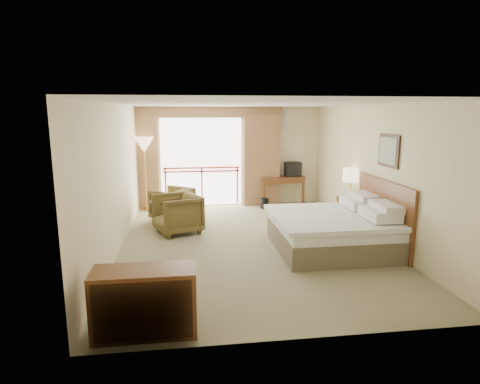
{
  "coord_description": "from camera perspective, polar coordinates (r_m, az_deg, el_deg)",
  "views": [
    {
      "loc": [
        -1.23,
        -7.53,
        2.53
      ],
      "look_at": [
        -0.15,
        0.4,
        0.95
      ],
      "focal_mm": 30.0,
      "sensor_mm": 36.0,
      "label": 1
    }
  ],
  "objects": [
    {
      "name": "floor",
      "position": [
        8.04,
        1.46,
        -7.19
      ],
      "size": [
        7.0,
        7.0,
        0.0
      ],
      "primitive_type": "plane",
      "color": "#827B58",
      "rests_on": "ground"
    },
    {
      "name": "ceiling",
      "position": [
        7.63,
        1.56,
        12.44
      ],
      "size": [
        7.0,
        7.0,
        0.0
      ],
      "primitive_type": "plane",
      "rotation": [
        3.14,
        0.0,
        0.0
      ],
      "color": "white",
      "rests_on": "wall_back"
    },
    {
      "name": "wall_back",
      "position": [
        11.16,
        -1.4,
        5.09
      ],
      "size": [
        5.0,
        0.0,
        5.0
      ],
      "primitive_type": "plane",
      "rotation": [
        1.57,
        0.0,
        0.0
      ],
      "color": "beige",
      "rests_on": "ground"
    },
    {
      "name": "wall_front",
      "position": [
        4.37,
        8.92,
        -4.63
      ],
      "size": [
        5.0,
        0.0,
        5.0
      ],
      "primitive_type": "plane",
      "rotation": [
        -1.57,
        0.0,
        0.0
      ],
      "color": "beige",
      "rests_on": "ground"
    },
    {
      "name": "wall_left",
      "position": [
        7.72,
        -17.14,
        1.88
      ],
      "size": [
        0.0,
        7.0,
        7.0
      ],
      "primitive_type": "plane",
      "rotation": [
        1.57,
        0.0,
        1.57
      ],
      "color": "beige",
      "rests_on": "ground"
    },
    {
      "name": "wall_right",
      "position": [
        8.48,
        18.43,
        2.59
      ],
      "size": [
        0.0,
        7.0,
        7.0
      ],
      "primitive_type": "plane",
      "rotation": [
        1.57,
        0.0,
        -1.57
      ],
      "color": "beige",
      "rests_on": "ground"
    },
    {
      "name": "balcony_door",
      "position": [
        11.1,
        -5.5,
        4.23
      ],
      "size": [
        2.4,
        0.0,
        2.4
      ],
      "primitive_type": "plane",
      "rotation": [
        1.57,
        0.0,
        0.0
      ],
      "color": "white",
      "rests_on": "wall_back"
    },
    {
      "name": "balcony_railing",
      "position": [
        11.13,
        -5.46,
        2.23
      ],
      "size": [
        2.09,
        0.03,
        1.02
      ],
      "color": "red",
      "rests_on": "wall_back"
    },
    {
      "name": "curtain_left",
      "position": [
        11.02,
        -14.1,
        4.16
      ],
      "size": [
        1.0,
        0.26,
        2.5
      ],
      "primitive_type": "cube",
      "color": "brown",
      "rests_on": "wall_back"
    },
    {
      "name": "curtain_right",
      "position": [
        11.15,
        3.05,
        4.56
      ],
      "size": [
        1.0,
        0.26,
        2.5
      ],
      "primitive_type": "cube",
      "color": "brown",
      "rests_on": "wall_back"
    },
    {
      "name": "valance",
      "position": [
        10.92,
        -5.61,
        11.22
      ],
      "size": [
        4.4,
        0.22,
        0.28
      ],
      "primitive_type": "cube",
      "color": "brown",
      "rests_on": "wall_back"
    },
    {
      "name": "hvac_vent",
      "position": [
        11.29,
        5.28,
        10.2
      ],
      "size": [
        0.5,
        0.04,
        0.5
      ],
      "primitive_type": "cube",
      "color": "silver",
      "rests_on": "wall_back"
    },
    {
      "name": "bed",
      "position": [
        7.75,
        13.23,
        -5.27
      ],
      "size": [
        2.13,
        2.06,
        0.97
      ],
      "color": "brown",
      "rests_on": "floor"
    },
    {
      "name": "headboard",
      "position": [
        8.07,
        19.73,
        -2.98
      ],
      "size": [
        0.06,
        2.1,
        1.3
      ],
      "primitive_type": "cube",
      "color": "#59311A",
      "rests_on": "wall_right"
    },
    {
      "name": "framed_art",
      "position": [
        7.88,
        20.38,
        5.52
      ],
      "size": [
        0.04,
        0.72,
        0.6
      ],
      "color": "black",
      "rests_on": "wall_right"
    },
    {
      "name": "nightstand",
      "position": [
        9.34,
        15.4,
        -2.83
      ],
      "size": [
        0.49,
        0.58,
        0.67
      ],
      "primitive_type": "cube",
      "rotation": [
        0.0,
        0.0,
        -0.05
      ],
      "color": "#59311A",
      "rests_on": "floor"
    },
    {
      "name": "table_lamp",
      "position": [
        9.23,
        15.54,
        2.27
      ],
      "size": [
        0.36,
        0.36,
        0.64
      ],
      "rotation": [
        0.0,
        0.0,
        0.26
      ],
      "color": "tan",
      "rests_on": "nightstand"
    },
    {
      "name": "phone",
      "position": [
        9.11,
        15.59,
        -0.79
      ],
      "size": [
        0.18,
        0.14,
        0.07
      ],
      "primitive_type": "cube",
      "rotation": [
        0.0,
        0.0,
        0.08
      ],
      "color": "black",
      "rests_on": "nightstand"
    },
    {
      "name": "desk",
      "position": [
        11.4,
        5.92,
        1.43
      ],
      "size": [
        1.21,
        0.58,
        0.79
      ],
      "rotation": [
        0.0,
        0.0,
        -0.05
      ],
      "color": "#59311A",
      "rests_on": "floor"
    },
    {
      "name": "tv",
      "position": [
        11.36,
        7.5,
        3.24
      ],
      "size": [
        0.44,
        0.35,
        0.4
      ],
      "rotation": [
        0.0,
        0.0,
        -0.27
      ],
      "color": "black",
      "rests_on": "desk"
    },
    {
      "name": "coffee_maker",
      "position": [
        11.23,
        4.28,
        2.78
      ],
      "size": [
        0.14,
        0.14,
        0.23
      ],
      "primitive_type": "cylinder",
      "rotation": [
        0.0,
        0.0,
        0.37
      ],
      "color": "black",
      "rests_on": "desk"
    },
    {
      "name": "cup",
      "position": [
        11.22,
        5.07,
        2.4
      ],
      "size": [
        0.07,
        0.07,
        0.09
      ],
      "primitive_type": "cylinder",
      "rotation": [
        0.0,
        0.0,
        -0.18
      ],
      "color": "white",
      "rests_on": "desk"
    },
    {
      "name": "wastebasket",
      "position": [
        10.83,
        3.52,
        -1.62
      ],
      "size": [
        0.28,
        0.28,
        0.28
      ],
      "primitive_type": "cylinder",
      "rotation": [
        0.0,
        0.0,
        -0.3
      ],
      "color": "black",
      "rests_on": "floor"
    },
    {
      "name": "armchair_far",
      "position": [
        9.87,
        -9.57,
        -3.84
      ],
      "size": [
        1.17,
        1.16,
        0.77
      ],
      "primitive_type": "imported",
      "rotation": [
        0.0,
        0.0,
        -2.18
      ],
      "color": "#4C3F1F",
      "rests_on": "floor"
    },
    {
      "name": "armchair_near",
      "position": [
        8.8,
        -8.83,
        -5.68
      ],
      "size": [
        1.16,
        1.15,
        0.83
      ],
      "primitive_type": "imported",
      "rotation": [
        0.0,
        0.0,
        -1.21
      ],
      "color": "#4C3F1F",
      "rests_on": "floor"
    },
    {
      "name": "side_table",
      "position": [
        9.22,
        -11.1,
        -2.4
      ],
      "size": [
        0.54,
        0.54,
        0.59
      ],
      "rotation": [
        0.0,
        0.0,
        0.25
      ],
      "color": "black",
      "rests_on": "floor"
    },
    {
      "name": "book",
      "position": [
        9.18,
        -11.15,
        -1.25
      ],
      "size": [
        0.18,
        0.23,
        0.02
      ],
      "primitive_type": "imported",
      "rotation": [
        0.0,
        0.0,
        0.07
      ],
      "color": "white",
      "rests_on": "side_table"
    },
    {
      "name": "floor_lamp",
      "position": [
        10.69,
        -13.48,
        6.18
      ],
      "size": [
        0.49,
        0.49,
        1.93
      ],
      "rotation": [
        0.0,
        0.0,
        0.02
      ],
      "color": "tan",
      "rests_on": "floor"
    },
    {
      "name": "dresser",
      "position": [
        4.91,
        -13.38,
        -14.95
      ],
      "size": [
        1.18,
        0.5,
        0.79
      ],
      "rotation": [
        0.0,
        0.0,
        0.05
      ],
      "color": "#59311A",
      "rests_on": "floor"
    }
  ]
}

